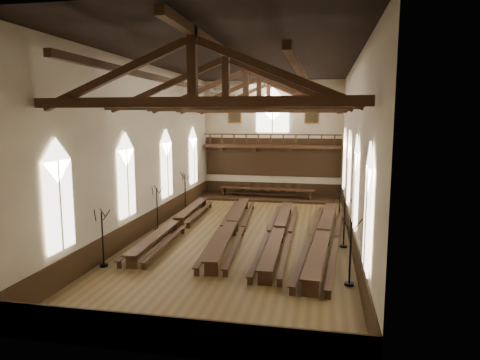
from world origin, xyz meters
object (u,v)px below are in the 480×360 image
object	(u,v)px
refectory_row_a	(176,222)
refectory_row_c	(279,230)
candelabrum_left_near	(103,249)
high_table	(266,190)
candelabrum_right_near	(350,265)
refectory_row_d	(324,234)
candelabrum_right_far	(340,209)
dais	(266,198)
candelabrum_right_mid	(344,232)
refectory_row_b	(232,224)
candelabrum_left_far	(185,199)
candelabrum_left_mid	(157,217)

from	to	relation	value
refectory_row_a	refectory_row_c	world-z (taller)	refectory_row_c
candelabrum_left_near	high_table	bearing A→B (deg)	73.52
refectory_row_c	candelabrum_right_near	distance (m)	7.08
refectory_row_c	refectory_row_d	world-z (taller)	refectory_row_d
refectory_row_d	candelabrum_right_far	bearing A→B (deg)	80.40
high_table	candelabrum_left_near	xyz separation A→B (m)	(-5.28, -17.83, 0.01)
refectory_row_c	refectory_row_d	xyz separation A→B (m)	(2.51, -0.48, 0.06)
refectory_row_c	candelabrum_left_near	world-z (taller)	candelabrum_left_near
refectory_row_a	high_table	world-z (taller)	high_table
refectory_row_c	candelabrum_left_near	xyz separation A→B (m)	(-7.55, -6.00, 0.29)
dais	candelabrum_right_mid	world-z (taller)	candelabrum_right_mid
candelabrum_right_near	candelabrum_right_far	world-z (taller)	candelabrum_right_near
refectory_row_c	high_table	size ratio (longest dim) A/B	1.77
refectory_row_b	candelabrum_left_far	world-z (taller)	candelabrum_left_far
refectory_row_c	candelabrum_right_far	size ratio (longest dim) A/B	6.28
candelabrum_right_far	candelabrum_left_mid	bearing A→B (deg)	-155.79
candelabrum_right_near	refectory_row_b	bearing A→B (deg)	133.40
refectory_row_b	candelabrum_left_far	bearing A→B (deg)	130.83
refectory_row_a	refectory_row_b	distance (m)	3.51
high_table	candelabrum_right_near	world-z (taller)	candelabrum_right_near
refectory_row_d	candelabrum_left_mid	size ratio (longest dim) A/B	5.44
candelabrum_left_far	refectory_row_a	bearing A→B (deg)	-77.93
refectory_row_b	candelabrum_right_near	size ratio (longest dim) A/B	5.14
refectory_row_d	dais	distance (m)	13.22
refectory_row_a	refectory_row_d	size ratio (longest dim) A/B	0.94
refectory_row_d	candelabrum_right_near	size ratio (longest dim) A/B	5.30
refectory_row_b	candelabrum_left_mid	world-z (taller)	candelabrum_left_mid
high_table	candelabrum_left_mid	distance (m)	12.37
refectory_row_b	candelabrum_right_far	bearing A→B (deg)	37.41
refectory_row_d	candelabrum_right_mid	distance (m)	1.11
refectory_row_d	candelabrum_left_near	size ratio (longest dim) A/B	5.52
refectory_row_c	candelabrum_left_near	size ratio (longest dim) A/B	5.22
refectory_row_b	refectory_row_a	bearing A→B (deg)	179.63
candelabrum_left_far	candelabrum_right_mid	bearing A→B (deg)	-31.78
high_table	refectory_row_b	bearing A→B (deg)	-93.20
refectory_row_b	high_table	world-z (taller)	high_table
candelabrum_left_near	candelabrum_left_far	world-z (taller)	candelabrum_left_far
dais	candelabrum_left_far	bearing A→B (deg)	-132.56
refectory_row_a	candelabrum_left_far	size ratio (longest dim) A/B	4.90
refectory_row_b	candelabrum_right_far	distance (m)	8.12
refectory_row_b	high_table	distance (m)	11.15
refectory_row_a	dais	distance (m)	11.86
candelabrum_left_near	candelabrum_left_far	distance (m)	12.09
refectory_row_a	candelabrum_left_far	bearing A→B (deg)	102.07
refectory_row_a	candelabrum_right_mid	size ratio (longest dim) A/B	5.15
refectory_row_b	candelabrum_left_mid	xyz separation A→B (m)	(-4.65, -0.06, 0.29)
refectory_row_c	candelabrum_right_far	bearing A→B (deg)	57.78
refectory_row_b	candelabrum_right_mid	world-z (taller)	candelabrum_right_mid
refectory_row_c	high_table	bearing A→B (deg)	100.91
high_table	candelabrum_right_mid	world-z (taller)	candelabrum_right_mid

